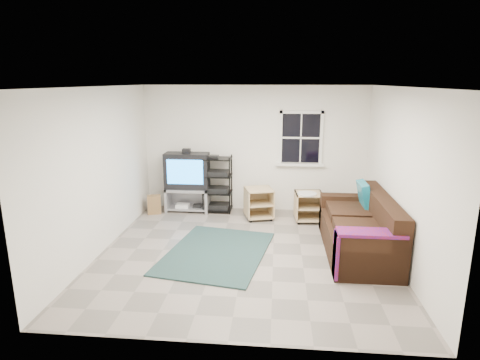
# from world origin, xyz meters

# --- Properties ---
(room) EXTENTS (4.60, 4.62, 4.60)m
(room) POSITION_xyz_m (0.95, 2.27, 1.48)
(room) COLOR gray
(room) RESTS_ON ground
(tv_unit) EXTENTS (0.90, 0.45, 1.33)m
(tv_unit) POSITION_xyz_m (-1.38, 2.05, 0.73)
(tv_unit) COLOR #929299
(tv_unit) RESTS_ON ground
(av_rack) EXTENTS (0.59, 0.43, 1.19)m
(av_rack) POSITION_xyz_m (-0.75, 2.06, 0.51)
(av_rack) COLOR black
(av_rack) RESTS_ON ground
(side_table_left) EXTENTS (0.64, 0.64, 0.61)m
(side_table_left) POSITION_xyz_m (0.12, 1.74, 0.33)
(side_table_left) COLOR tan
(side_table_left) RESTS_ON ground
(side_table_right) EXTENTS (0.55, 0.57, 0.60)m
(side_table_right) POSITION_xyz_m (1.10, 1.66, 0.33)
(side_table_right) COLOR tan
(side_table_right) RESTS_ON ground
(sofa) EXTENTS (0.98, 2.21, 1.01)m
(sofa) POSITION_xyz_m (1.83, 0.23, 0.36)
(sofa) COLOR black
(sofa) RESTS_ON ground
(shag_rug) EXTENTS (1.82, 2.28, 0.02)m
(shag_rug) POSITION_xyz_m (-0.45, -0.05, 0.01)
(shag_rug) COLOR black
(shag_rug) RESTS_ON ground
(paper_bag) EXTENTS (0.31, 0.25, 0.39)m
(paper_bag) POSITION_xyz_m (-2.04, 1.79, 0.19)
(paper_bag) COLOR olive
(paper_bag) RESTS_ON ground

